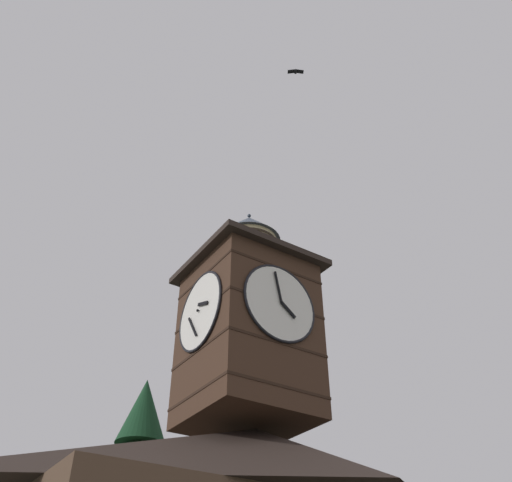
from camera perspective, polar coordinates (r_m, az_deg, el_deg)
The scene contains 3 objects.
clock_tower at distance 21.97m, azimuth -0.81°, elevation -8.33°, with size 4.81×4.81×9.31m.
moon at distance 53.66m, azimuth -3.09°, elevation -20.44°, with size 1.66×1.66×1.66m.
flying_bird_high at distance 25.47m, azimuth 3.98°, elevation 16.54°, with size 0.67×0.51×0.14m.
Camera 1 is at (10.38, 14.18, 1.71)m, focal length 40.02 mm.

